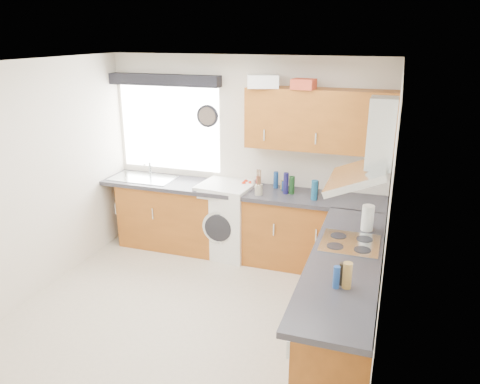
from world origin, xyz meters
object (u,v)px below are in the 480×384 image
(upper_cabinets, at_px, (319,120))
(washing_machine, at_px, (227,219))
(oven, at_px, (346,290))
(extractor_hood, at_px, (370,154))

(upper_cabinets, height_order, washing_machine, upper_cabinets)
(oven, height_order, extractor_hood, extractor_hood)
(extractor_hood, xyz_separation_m, upper_cabinets, (-0.65, 1.33, 0.03))
(extractor_hood, distance_m, upper_cabinets, 1.48)
(upper_cabinets, bearing_deg, washing_machine, -174.55)
(extractor_hood, xyz_separation_m, washing_machine, (-1.75, 1.22, -1.30))
(upper_cabinets, xyz_separation_m, washing_machine, (-1.10, -0.10, -1.33))
(oven, height_order, upper_cabinets, upper_cabinets)
(washing_machine, bearing_deg, oven, -30.24)
(oven, distance_m, upper_cabinets, 1.99)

